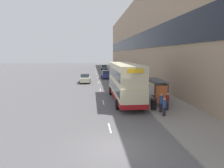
{
  "coord_description": "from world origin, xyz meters",
  "views": [
    {
      "loc": [
        -1.26,
        -10.78,
        5.41
      ],
      "look_at": [
        1.8,
        19.06,
        0.84
      ],
      "focal_mm": 32.0,
      "sensor_mm": 36.0,
      "label": 1
    }
  ],
  "objects_px": {
    "double_decker_bus_near": "(125,81)",
    "pedestrian_2": "(161,103)",
    "pedestrian_at_shelter": "(167,90)",
    "litter_bin": "(154,104)",
    "car_2": "(104,67)",
    "bus_shelter": "(158,87)",
    "car_0": "(85,78)",
    "pedestrian_1": "(167,101)",
    "car_1": "(106,75)",
    "pedestrian_4": "(164,107)",
    "pedestrian_3": "(158,91)"
  },
  "relations": [
    {
      "from": "car_0",
      "to": "car_2",
      "type": "xyz_separation_m",
      "value": [
        5.46,
        29.78,
        0.01
      ]
    },
    {
      "from": "car_2",
      "to": "litter_bin",
      "type": "xyz_separation_m",
      "value": [
        1.58,
        -49.24,
        -0.18
      ]
    },
    {
      "from": "pedestrian_at_shelter",
      "to": "pedestrian_4",
      "type": "distance_m",
      "value": 8.06
    },
    {
      "from": "pedestrian_3",
      "to": "litter_bin",
      "type": "bearing_deg",
      "value": -112.57
    },
    {
      "from": "pedestrian_2",
      "to": "bus_shelter",
      "type": "bearing_deg",
      "value": 76.63
    },
    {
      "from": "pedestrian_2",
      "to": "pedestrian_3",
      "type": "distance_m",
      "value": 5.75
    },
    {
      "from": "bus_shelter",
      "to": "litter_bin",
      "type": "xyz_separation_m",
      "value": [
        -1.22,
        -2.54,
        -1.21
      ]
    },
    {
      "from": "litter_bin",
      "to": "bus_shelter",
      "type": "bearing_deg",
      "value": 64.28
    },
    {
      "from": "pedestrian_2",
      "to": "litter_bin",
      "type": "distance_m",
      "value": 1.0
    },
    {
      "from": "pedestrian_3",
      "to": "pedestrian_1",
      "type": "bearing_deg",
      "value": -98.08
    },
    {
      "from": "car_0",
      "to": "pedestrian_1",
      "type": "distance_m",
      "value": 21.32
    },
    {
      "from": "double_decker_bus_near",
      "to": "car_0",
      "type": "xyz_separation_m",
      "value": [
        -4.96,
        15.15,
        -1.44
      ]
    },
    {
      "from": "pedestrian_2",
      "to": "pedestrian_3",
      "type": "bearing_deg",
      "value": 74.52
    },
    {
      "from": "litter_bin",
      "to": "pedestrian_at_shelter",
      "type": "bearing_deg",
      "value": 58.25
    },
    {
      "from": "double_decker_bus_near",
      "to": "litter_bin",
      "type": "relative_size",
      "value": 10.43
    },
    {
      "from": "double_decker_bus_near",
      "to": "car_1",
      "type": "bearing_deg",
      "value": 91.62
    },
    {
      "from": "pedestrian_1",
      "to": "pedestrian_2",
      "type": "distance_m",
      "value": 1.06
    },
    {
      "from": "car_2",
      "to": "car_0",
      "type": "bearing_deg",
      "value": -100.38
    },
    {
      "from": "car_0",
      "to": "pedestrian_at_shelter",
      "type": "relative_size",
      "value": 2.42
    },
    {
      "from": "double_decker_bus_near",
      "to": "pedestrian_at_shelter",
      "type": "height_order",
      "value": "double_decker_bus_near"
    },
    {
      "from": "car_0",
      "to": "bus_shelter",
      "type": "bearing_deg",
      "value": 116.02
    },
    {
      "from": "pedestrian_4",
      "to": "litter_bin",
      "type": "distance_m",
      "value": 2.03
    },
    {
      "from": "car_2",
      "to": "pedestrian_4",
      "type": "bearing_deg",
      "value": -87.89
    },
    {
      "from": "double_decker_bus_near",
      "to": "car_0",
      "type": "bearing_deg",
      "value": 108.13
    },
    {
      "from": "car_1",
      "to": "pedestrian_4",
      "type": "xyz_separation_m",
      "value": [
        2.98,
        -27.64,
        0.07
      ]
    },
    {
      "from": "pedestrian_2",
      "to": "pedestrian_4",
      "type": "relative_size",
      "value": 1.09
    },
    {
      "from": "double_decker_bus_near",
      "to": "pedestrian_at_shelter",
      "type": "relative_size",
      "value": 6.48
    },
    {
      "from": "pedestrian_at_shelter",
      "to": "litter_bin",
      "type": "distance_m",
      "value": 6.44
    },
    {
      "from": "car_0",
      "to": "pedestrian_2",
      "type": "relative_size",
      "value": 2.37
    },
    {
      "from": "car_2",
      "to": "pedestrian_1",
      "type": "height_order",
      "value": "pedestrian_1"
    },
    {
      "from": "car_2",
      "to": "pedestrian_2",
      "type": "xyz_separation_m",
      "value": [
        2.0,
        -50.07,
        0.17
      ]
    },
    {
      "from": "double_decker_bus_near",
      "to": "pedestrian_1",
      "type": "relative_size",
      "value": 6.71
    },
    {
      "from": "car_1",
      "to": "pedestrian_4",
      "type": "relative_size",
      "value": 2.58
    },
    {
      "from": "bus_shelter",
      "to": "double_decker_bus_near",
      "type": "distance_m",
      "value": 3.77
    },
    {
      "from": "double_decker_bus_near",
      "to": "litter_bin",
      "type": "height_order",
      "value": "double_decker_bus_near"
    },
    {
      "from": "bus_shelter",
      "to": "car_0",
      "type": "xyz_separation_m",
      "value": [
        -8.26,
        16.92,
        -1.03
      ]
    },
    {
      "from": "car_0",
      "to": "litter_bin",
      "type": "xyz_separation_m",
      "value": [
        7.04,
        -19.46,
        -0.18
      ]
    },
    {
      "from": "car_0",
      "to": "pedestrian_1",
      "type": "relative_size",
      "value": 2.5
    },
    {
      "from": "pedestrian_1",
      "to": "pedestrian_3",
      "type": "height_order",
      "value": "pedestrian_3"
    },
    {
      "from": "double_decker_bus_near",
      "to": "car_2",
      "type": "relative_size",
      "value": 2.43
    },
    {
      "from": "double_decker_bus_near",
      "to": "pedestrian_2",
      "type": "xyz_separation_m",
      "value": [
        2.5,
        -5.14,
        -1.26
      ]
    },
    {
      "from": "double_decker_bus_near",
      "to": "car_2",
      "type": "xyz_separation_m",
      "value": [
        0.49,
        44.93,
        -1.43
      ]
    },
    {
      "from": "car_2",
      "to": "pedestrian_at_shelter",
      "type": "relative_size",
      "value": 2.67
    },
    {
      "from": "pedestrian_2",
      "to": "pedestrian_4",
      "type": "xyz_separation_m",
      "value": [
        -0.12,
        -1.15,
        -0.07
      ]
    },
    {
      "from": "bus_shelter",
      "to": "pedestrian_2",
      "type": "relative_size",
      "value": 2.43
    },
    {
      "from": "bus_shelter",
      "to": "car_2",
      "type": "distance_m",
      "value": 46.8
    },
    {
      "from": "car_2",
      "to": "litter_bin",
      "type": "height_order",
      "value": "car_2"
    },
    {
      "from": "pedestrian_at_shelter",
      "to": "pedestrian_2",
      "type": "distance_m",
      "value": 6.96
    },
    {
      "from": "pedestrian_at_shelter",
      "to": "pedestrian_2",
      "type": "xyz_separation_m",
      "value": [
        -2.96,
        -6.3,
        0.02
      ]
    },
    {
      "from": "pedestrian_1",
      "to": "pedestrian_at_shelter",
      "type": "bearing_deg",
      "value": 69.43
    }
  ]
}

